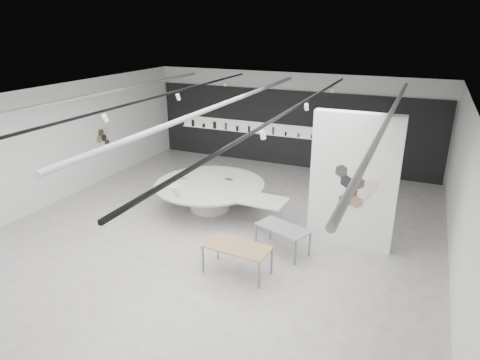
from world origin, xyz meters
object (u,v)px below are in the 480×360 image
at_px(sample_table_stone, 283,229).
at_px(display_island, 212,193).
at_px(sample_table_wood, 237,248).
at_px(kitchen_counter, 359,166).
at_px(partition_column, 353,182).

bearing_deg(sample_table_stone, display_island, 150.40).
height_order(sample_table_wood, kitchen_counter, kitchen_counter).
relative_size(display_island, sample_table_wood, 2.81).
height_order(partition_column, display_island, partition_column).
bearing_deg(kitchen_counter, partition_column, -75.63).
distance_m(sample_table_wood, sample_table_stone, 1.56).
xyz_separation_m(partition_column, sample_table_wood, (-2.16, -2.51, -1.12)).
relative_size(partition_column, kitchen_counter, 2.06).
bearing_deg(sample_table_wood, partition_column, 49.22).
bearing_deg(display_island, partition_column, -4.80).
xyz_separation_m(sample_table_wood, sample_table_stone, (0.66, 1.41, -0.03)).
height_order(sample_table_wood, sample_table_stone, sample_table_wood).
bearing_deg(sample_table_wood, display_island, 126.33).
distance_m(display_island, sample_table_stone, 3.35).
bearing_deg(display_island, kitchen_counter, 55.02).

